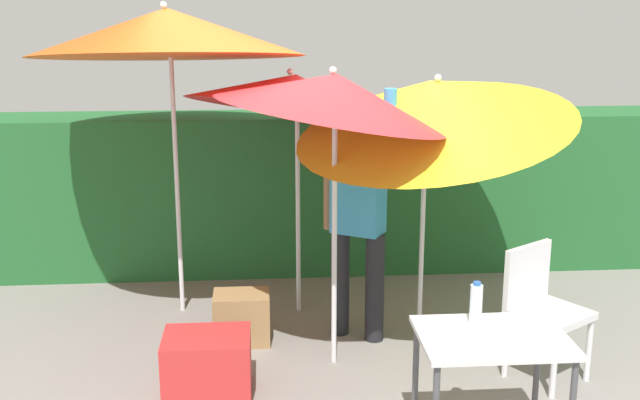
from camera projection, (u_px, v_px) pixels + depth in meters
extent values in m
plane|color=gray|center=(323.00, 362.00, 5.48)|extent=(24.00, 24.00, 0.00)
cube|color=#23602D|center=(306.00, 192.00, 7.29)|extent=(8.00, 0.70, 1.45)
cylinder|color=silver|center=(298.00, 214.00, 6.19)|extent=(0.04, 0.04, 1.63)
cone|color=red|center=(294.00, 93.00, 5.97)|extent=(1.73, 1.68, 0.82)
sphere|color=silver|center=(290.00, 72.00, 5.95)|extent=(0.05, 0.05, 0.05)
cylinder|color=silver|center=(177.00, 188.00, 6.15)|extent=(0.04, 0.04, 2.05)
cone|color=#EA5919|center=(167.00, 32.00, 5.84)|extent=(2.08, 2.10, 0.58)
sphere|color=silver|center=(163.00, 5.00, 5.79)|extent=(0.05, 0.05, 0.05)
cylinder|color=silver|center=(422.00, 234.00, 5.74)|extent=(0.04, 0.04, 1.59)
cone|color=yellow|center=(432.00, 104.00, 5.48)|extent=(2.09, 2.03, 1.03)
sphere|color=silver|center=(438.00, 78.00, 5.40)|extent=(0.05, 0.05, 0.05)
cylinder|color=silver|center=(334.00, 243.00, 5.27)|extent=(0.04, 0.04, 1.74)
cone|color=red|center=(334.00, 94.00, 5.05)|extent=(1.57, 1.55, 0.59)
sphere|color=silver|center=(333.00, 70.00, 5.03)|extent=(0.05, 0.05, 0.05)
cylinder|color=black|center=(375.00, 288.00, 5.74)|extent=(0.14, 0.14, 0.82)
cylinder|color=black|center=(340.00, 282.00, 5.86)|extent=(0.14, 0.14, 0.82)
cube|color=#338EC6|center=(358.00, 195.00, 5.63)|extent=(0.42, 0.37, 0.56)
sphere|color=#8C6647|center=(359.00, 142.00, 5.53)|extent=(0.22, 0.22, 0.22)
cylinder|color=#338EC6|center=(390.00, 129.00, 5.41)|extent=(0.12, 0.12, 0.56)
cylinder|color=#8C6647|center=(330.00, 195.00, 5.73)|extent=(0.12, 0.12, 0.52)
cylinder|color=silver|center=(554.00, 366.00, 4.94)|extent=(0.04, 0.04, 0.44)
cylinder|color=silver|center=(589.00, 350.00, 5.16)|extent=(0.04, 0.04, 0.44)
cylinder|color=silver|center=(506.00, 346.00, 5.23)|extent=(0.04, 0.04, 0.44)
cylinder|color=silver|center=(541.00, 331.00, 5.45)|extent=(0.04, 0.04, 0.44)
cube|color=silver|center=(550.00, 314.00, 5.13)|extent=(0.61, 0.61, 0.05)
cube|color=silver|center=(527.00, 273.00, 5.23)|extent=(0.39, 0.28, 0.40)
cube|color=red|center=(207.00, 365.00, 5.00)|extent=(0.56, 0.42, 0.40)
cube|color=#9E7A4C|center=(242.00, 318.00, 5.77)|extent=(0.41, 0.30, 0.38)
cylinder|color=#4C4C51|center=(537.00, 374.00, 4.57)|extent=(0.04, 0.04, 0.69)
cylinder|color=#4C4C51|center=(415.00, 378.00, 4.51)|extent=(0.04, 0.04, 0.69)
cube|color=silver|center=(493.00, 337.00, 4.20)|extent=(0.80, 0.60, 0.03)
cylinder|color=silver|center=(476.00, 304.00, 4.33)|extent=(0.07, 0.07, 0.22)
cylinder|color=#2D60B7|center=(477.00, 284.00, 4.30)|extent=(0.04, 0.04, 0.02)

